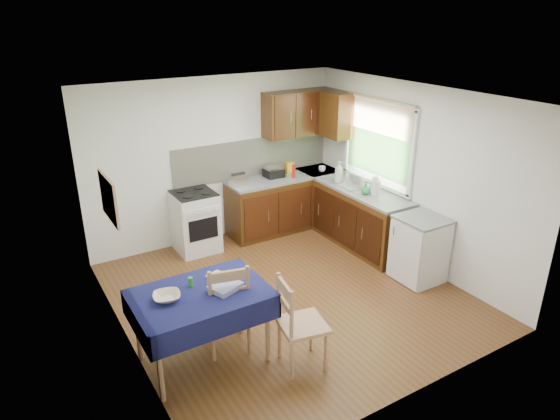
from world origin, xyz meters
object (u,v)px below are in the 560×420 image
chair_near (298,321)px  toaster (238,180)px  chair_far (227,305)px  dish_rack (355,185)px  dining_table (201,302)px  sandwich_press (274,172)px  kettle (375,186)px

chair_near → toaster: (0.86, 2.97, 0.46)m
chair_far → dish_rack: 3.20m
dining_table → sandwich_press: sandwich_press is taller
dish_rack → dining_table: bearing=-174.8°
chair_far → sandwich_press: (2.01, 2.46, 0.42)m
chair_far → chair_near: 0.77m
dining_table → sandwich_press: 3.40m
toaster → chair_far: bearing=-137.7°
chair_far → chair_near: size_ratio=1.05×
chair_near → toaster: bearing=-5.0°
chair_far → dish_rack: (2.83, 1.44, 0.37)m
toaster → sandwich_press: 0.67m
dining_table → chair_near: bearing=-44.6°
kettle → dining_table: bearing=-161.5°
chair_near → chair_far: bearing=50.8°
dining_table → kettle: size_ratio=4.99×
sandwich_press → kettle: kettle is taller
dish_rack → kettle: bearing=-104.5°
dining_table → toaster: toaster is taller
chair_far → kettle: kettle is taller
kettle → chair_far: bearing=-160.0°
chair_far → sandwich_press: bearing=-116.3°
sandwich_press → kettle: size_ratio=1.07×
kettle → sandwich_press: bearing=121.0°
toaster → dish_rack: toaster is taller
dish_rack → kettle: (0.04, -0.40, 0.09)m
dish_rack → kettle: 0.41m
sandwich_press → dish_rack: 1.31m
chair_near → toaster: 3.12m
kettle → chair_near: bearing=-145.5°
chair_near → sandwich_press: sandwich_press is taller
chair_near → dish_rack: 3.12m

